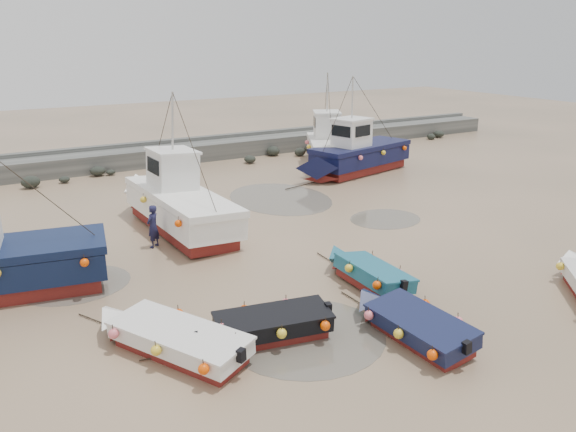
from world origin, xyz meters
The scene contains 14 objects.
ground centered at (0.00, 0.00, 0.00)m, with size 120.00×120.00×0.00m, color tan.
seawall centered at (0.05, 21.99, 0.63)m, with size 60.00×4.92×1.50m.
puddle_a centered at (-4.03, -3.35, 0.00)m, with size 4.93×4.93×0.01m, color #5C564A.
puddle_b centered at (5.30, 4.30, 0.00)m, with size 3.64×3.64×0.01m, color #5C564A.
puddle_c centered at (-9.41, 3.91, 0.00)m, with size 3.95×3.95×0.01m, color #5C564A.
puddle_d centered at (2.58, 10.11, 0.00)m, with size 5.30×5.30×0.01m, color #5C564A.
dinghy_0 centered at (-7.84, -2.21, 0.54)m, with size 3.78×6.15×1.43m.
dinghy_1 centered at (-1.28, -5.02, 0.56)m, with size 2.07×5.67×1.43m.
dinghy_2 centered at (-0.20, -1.32, 0.56)m, with size 1.99×5.41×1.43m.
dinghy_4 centered at (-5.32, -2.97, 0.55)m, with size 5.68×2.25×1.43m.
cabin_boat_1 centered at (-4.10, 8.16, 1.31)m, with size 3.29×11.08×6.22m.
cabin_boat_2 centered at (9.67, 12.84, 1.33)m, with size 10.47×4.49×6.22m.
cabin_boat_3 centered at (9.72, 16.21, 1.39)m, with size 5.41×8.45×6.22m.
person centered at (-5.75, 6.21, 0.00)m, with size 0.68×0.45×1.86m, color #1A1A39.
Camera 1 is at (-11.97, -16.14, 8.64)m, focal length 35.00 mm.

